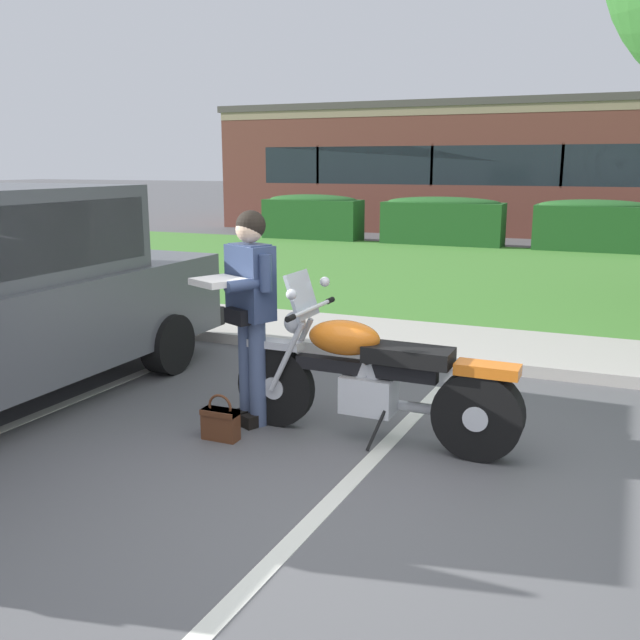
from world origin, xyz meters
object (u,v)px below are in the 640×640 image
object	(u,v)px
hedge_center_right	(594,225)
brick_building	(571,168)
handbag	(220,421)
hedge_center_left	(443,220)
hedge_left	(313,216)
motorcycle	(382,379)
rider_person	(249,301)

from	to	relation	value
hedge_center_right	brick_building	xyz separation A→B (m)	(-0.98, 6.80, 1.27)
handbag	hedge_center_left	bearing A→B (deg)	95.89
hedge_center_left	brick_building	size ratio (longest dim) A/B	0.14
hedge_left	hedge_center_left	xyz separation A→B (m)	(3.55, 0.00, 0.00)
hedge_left	brick_building	world-z (taller)	brick_building
hedge_center_left	brick_building	distance (m)	7.38
handbag	hedge_center_right	world-z (taller)	hedge_center_right
motorcycle	rider_person	size ratio (longest dim) A/B	1.32
rider_person	hedge_center_right	bearing A→B (deg)	80.53
hedge_center_left	hedge_center_right	size ratio (longest dim) A/B	1.14
hedge_center_left	brick_building	world-z (taller)	brick_building
hedge_left	hedge_center_right	world-z (taller)	same
brick_building	motorcycle	bearing A→B (deg)	-90.22
hedge_left	hedge_center_right	bearing A→B (deg)	0.00
hedge_center_right	brick_building	world-z (taller)	brick_building
rider_person	hedge_left	xyz separation A→B (m)	(-4.97, 12.83, -0.36)
rider_person	hedge_center_left	xyz separation A→B (m)	(-1.41, 12.83, -0.36)
hedge_left	hedge_center_left	size ratio (longest dim) A/B	0.88
handbag	hedge_center_left	xyz separation A→B (m)	(-1.36, 13.22, 0.51)
handbag	hedge_center_right	bearing A→B (deg)	80.59
motorcycle	hedge_left	bearing A→B (deg)	115.31
hedge_center_right	brick_building	bearing A→B (deg)	98.21
motorcycle	hedge_center_right	bearing A→B (deg)	85.27
handbag	rider_person	bearing A→B (deg)	82.80
hedge_center_left	handbag	bearing A→B (deg)	-84.11
rider_person	hedge_left	distance (m)	13.76
motorcycle	brick_building	world-z (taller)	brick_building
rider_person	handbag	distance (m)	0.95
hedge_center_left	hedge_left	bearing A→B (deg)	180.00
brick_building	rider_person	bearing A→B (deg)	-93.38
handbag	hedge_center_left	distance (m)	13.30
rider_person	handbag	xyz separation A→B (m)	(-0.05, -0.40, -0.86)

